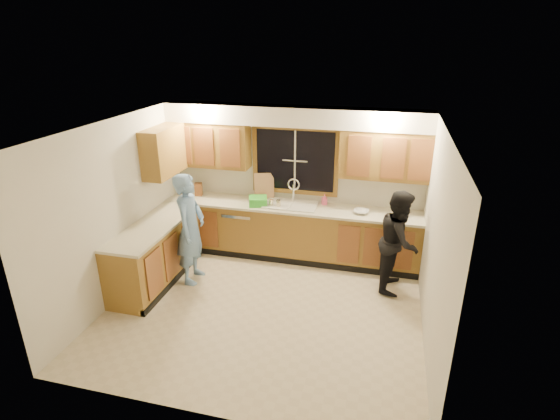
% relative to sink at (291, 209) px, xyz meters
% --- Properties ---
extents(floor, '(4.20, 4.20, 0.00)m').
position_rel_sink_xyz_m(floor, '(0.00, -1.60, -0.86)').
color(floor, beige).
rests_on(floor, ground).
extents(ceiling, '(4.20, 4.20, 0.00)m').
position_rel_sink_xyz_m(ceiling, '(0.00, -1.60, 1.64)').
color(ceiling, white).
extents(wall_back, '(4.20, 0.00, 4.20)m').
position_rel_sink_xyz_m(wall_back, '(0.00, 0.30, 0.39)').
color(wall_back, silver).
rests_on(wall_back, ground).
extents(wall_left, '(0.00, 3.80, 3.80)m').
position_rel_sink_xyz_m(wall_left, '(-2.10, -1.60, 0.39)').
color(wall_left, silver).
rests_on(wall_left, ground).
extents(wall_right, '(0.00, 3.80, 3.80)m').
position_rel_sink_xyz_m(wall_right, '(2.10, -1.60, 0.39)').
color(wall_right, silver).
rests_on(wall_right, ground).
extents(base_cabinets_back, '(4.20, 0.60, 0.88)m').
position_rel_sink_xyz_m(base_cabinets_back, '(0.00, -0.00, -0.42)').
color(base_cabinets_back, olive).
rests_on(base_cabinets_back, ground).
extents(base_cabinets_left, '(0.60, 1.90, 0.88)m').
position_rel_sink_xyz_m(base_cabinets_left, '(-1.80, -1.25, -0.42)').
color(base_cabinets_left, olive).
rests_on(base_cabinets_left, ground).
extents(countertop_back, '(4.20, 0.63, 0.04)m').
position_rel_sink_xyz_m(countertop_back, '(0.00, -0.02, 0.04)').
color(countertop_back, beige).
rests_on(countertop_back, base_cabinets_back).
extents(countertop_left, '(0.63, 1.90, 0.04)m').
position_rel_sink_xyz_m(countertop_left, '(-1.79, -1.25, 0.04)').
color(countertop_left, beige).
rests_on(countertop_left, base_cabinets_left).
extents(upper_cabinets_left, '(1.35, 0.33, 0.75)m').
position_rel_sink_xyz_m(upper_cabinets_left, '(-1.43, 0.13, 0.96)').
color(upper_cabinets_left, olive).
rests_on(upper_cabinets_left, wall_back).
extents(upper_cabinets_right, '(1.35, 0.33, 0.75)m').
position_rel_sink_xyz_m(upper_cabinets_right, '(1.43, 0.13, 0.96)').
color(upper_cabinets_right, olive).
rests_on(upper_cabinets_right, wall_back).
extents(upper_cabinets_return, '(0.33, 0.90, 0.75)m').
position_rel_sink_xyz_m(upper_cabinets_return, '(-1.94, -0.48, 0.96)').
color(upper_cabinets_return, olive).
rests_on(upper_cabinets_return, wall_left).
extents(soffit, '(4.20, 0.35, 0.30)m').
position_rel_sink_xyz_m(soffit, '(0.00, 0.12, 1.49)').
color(soffit, silver).
rests_on(soffit, wall_back).
extents(window_frame, '(1.44, 0.03, 1.14)m').
position_rel_sink_xyz_m(window_frame, '(0.00, 0.29, 0.74)').
color(window_frame, black).
rests_on(window_frame, wall_back).
extents(sink, '(0.86, 0.52, 0.57)m').
position_rel_sink_xyz_m(sink, '(0.00, 0.00, 0.00)').
color(sink, silver).
rests_on(sink, countertop_back).
extents(dishwasher, '(0.60, 0.56, 0.82)m').
position_rel_sink_xyz_m(dishwasher, '(-0.85, -0.01, -0.45)').
color(dishwasher, silver).
rests_on(dishwasher, floor).
extents(stove, '(0.58, 0.75, 0.90)m').
position_rel_sink_xyz_m(stove, '(-1.80, -1.82, -0.41)').
color(stove, silver).
rests_on(stove, floor).
extents(man, '(0.44, 0.64, 1.70)m').
position_rel_sink_xyz_m(man, '(-1.27, -1.11, -0.02)').
color(man, '#6B94CA').
rests_on(man, floor).
extents(woman, '(0.65, 0.80, 1.52)m').
position_rel_sink_xyz_m(woman, '(1.73, -0.59, -0.11)').
color(woman, black).
rests_on(woman, floor).
extents(knife_block, '(0.14, 0.13, 0.22)m').
position_rel_sink_xyz_m(knife_block, '(-1.66, 0.08, 0.17)').
color(knife_block, brown).
rests_on(knife_block, countertop_back).
extents(cutting_board, '(0.35, 0.22, 0.44)m').
position_rel_sink_xyz_m(cutting_board, '(-0.51, 0.22, 0.28)').
color(cutting_board, tan).
rests_on(cutting_board, countertop_back).
extents(dish_crate, '(0.36, 0.35, 0.13)m').
position_rel_sink_xyz_m(dish_crate, '(-0.53, -0.11, 0.12)').
color(dish_crate, green).
rests_on(dish_crate, countertop_back).
extents(soap_bottle, '(0.10, 0.10, 0.17)m').
position_rel_sink_xyz_m(soap_bottle, '(0.52, 0.18, 0.14)').
color(soap_bottle, '#F15B8B').
rests_on(soap_bottle, countertop_back).
extents(bowl, '(0.25, 0.25, 0.06)m').
position_rel_sink_xyz_m(bowl, '(1.14, -0.07, 0.08)').
color(bowl, silver).
rests_on(bowl, countertop_back).
extents(can_left, '(0.07, 0.07, 0.12)m').
position_rel_sink_xyz_m(can_left, '(-0.30, -0.11, 0.11)').
color(can_left, beige).
rests_on(can_left, countertop_back).
extents(can_right, '(0.07, 0.07, 0.13)m').
position_rel_sink_xyz_m(can_right, '(-0.17, -0.14, 0.12)').
color(can_right, beige).
rests_on(can_right, countertop_back).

